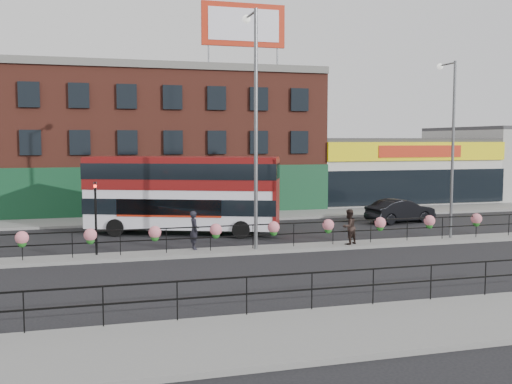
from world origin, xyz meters
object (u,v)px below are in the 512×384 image
object	(u,v)px
pedestrian_a	(194,230)
pedestrian_b	(349,227)
double_decker_bus	(183,187)
lamp_column_east	(451,134)
car	(400,211)
lamp_column_west	(254,108)

from	to	relation	value
pedestrian_a	pedestrian_b	xyz separation A→B (m)	(7.39, -0.73, -0.04)
pedestrian_b	double_decker_bus	bearing A→B (deg)	-67.30
pedestrian_a	lamp_column_east	bearing A→B (deg)	-93.34
double_decker_bus	car	size ratio (longest dim) A/B	2.27
car	pedestrian_b	size ratio (longest dim) A/B	2.76
car	lamp_column_east	world-z (taller)	lamp_column_east
car	pedestrian_a	distance (m)	15.53
double_decker_bus	pedestrian_b	world-z (taller)	double_decker_bus
lamp_column_east	double_decker_bus	bearing A→B (deg)	156.45
car	lamp_column_east	bearing A→B (deg)	161.05
car	pedestrian_b	world-z (taller)	pedestrian_b
double_decker_bus	pedestrian_b	size ratio (longest dim) A/B	6.27
pedestrian_b	lamp_column_east	xyz separation A→B (m)	(5.87, 0.60, 4.49)
pedestrian_b	car	bearing A→B (deg)	-159.47
pedestrian_a	lamp_column_west	bearing A→B (deg)	-101.39
double_decker_bus	pedestrian_a	bearing A→B (deg)	-93.83
lamp_column_east	car	bearing A→B (deg)	82.01
pedestrian_a	pedestrian_b	size ratio (longest dim) A/B	1.04
car	pedestrian_b	distance (m)	9.81
lamp_column_west	lamp_column_east	world-z (taller)	lamp_column_west
pedestrian_b	lamp_column_east	size ratio (longest dim) A/B	0.19
pedestrian_a	pedestrian_b	bearing A→B (deg)	-98.44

